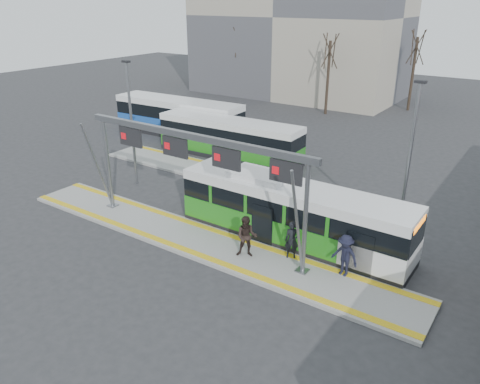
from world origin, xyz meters
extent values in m
plane|color=#2D2D30|center=(0.00, 0.00, 0.00)|extent=(120.00, 120.00, 0.00)
cube|color=gray|center=(0.00, 0.00, 0.07)|extent=(22.00, 3.00, 0.15)
cube|color=gray|center=(-4.00, 8.00, 0.07)|extent=(20.00, 3.00, 0.15)
cube|color=yellow|center=(0.00, 1.15, 0.16)|extent=(22.00, 0.35, 0.02)
cube|color=yellow|center=(0.00, -1.15, 0.16)|extent=(22.00, 0.35, 0.02)
cube|color=yellow|center=(-4.00, 9.15, 0.16)|extent=(20.00, 0.35, 0.02)
cylinder|color=slate|center=(-6.50, 0.30, 2.67)|extent=(0.20, 0.20, 5.05)
cube|color=slate|center=(-6.50, 0.30, 0.18)|extent=(0.50, 0.50, 0.06)
cylinder|color=slate|center=(-6.50, -0.40, 2.67)|extent=(0.12, 1.46, 4.90)
cylinder|color=slate|center=(5.50, 0.30, 2.67)|extent=(0.20, 0.20, 5.05)
cube|color=slate|center=(5.50, 0.30, 0.18)|extent=(0.50, 0.50, 0.06)
cylinder|color=slate|center=(5.50, -0.40, 2.67)|extent=(0.12, 1.46, 4.90)
cube|color=slate|center=(-0.50, 0.30, 5.20)|extent=(13.00, 0.25, 0.30)
cube|color=black|center=(-4.50, 0.30, 4.50)|extent=(1.50, 0.12, 0.95)
cube|color=red|center=(-4.95, 0.23, 4.50)|extent=(0.32, 0.02, 0.32)
cube|color=black|center=(-1.50, 0.30, 4.50)|extent=(1.50, 0.12, 0.95)
cube|color=red|center=(-1.95, 0.23, 4.50)|extent=(0.32, 0.02, 0.32)
cube|color=black|center=(1.50, 0.30, 4.50)|extent=(1.50, 0.12, 0.95)
cube|color=red|center=(1.05, 0.23, 4.50)|extent=(0.32, 0.02, 0.32)
cube|color=black|center=(4.50, 0.30, 4.50)|extent=(1.50, 0.12, 0.95)
cube|color=red|center=(4.05, 0.23, 4.50)|extent=(0.32, 0.02, 0.32)
cube|color=#A19886|center=(-14.00, 36.00, 9.00)|extent=(24.00, 12.00, 18.00)
cube|color=black|center=(3.68, 2.67, 0.17)|extent=(11.60, 2.52, 0.34)
cube|color=#21791A|center=(3.68, 2.67, 0.89)|extent=(11.60, 2.52, 1.11)
cube|color=black|center=(3.68, 2.67, 1.93)|extent=(11.60, 2.44, 0.97)
cube|color=white|center=(3.68, 2.67, 2.66)|extent=(11.60, 2.52, 0.48)
cube|color=orange|center=(9.47, 2.64, 2.56)|extent=(0.06, 1.72, 0.27)
cube|color=white|center=(1.75, 2.68, 3.04)|extent=(2.91, 1.74, 0.29)
cylinder|color=black|center=(-0.38, 1.60, 0.48)|extent=(0.97, 0.29, 0.97)
cylinder|color=black|center=(-0.37, 3.77, 0.48)|extent=(0.97, 0.29, 0.97)
cylinder|color=black|center=(7.15, 1.57, 0.48)|extent=(0.97, 0.29, 0.97)
cylinder|color=black|center=(7.16, 3.73, 0.48)|extent=(0.97, 0.29, 0.97)
cube|color=black|center=(-6.46, 11.56, 0.16)|extent=(11.34, 2.78, 0.33)
cube|color=#21791A|center=(-6.46, 11.56, 0.87)|extent=(11.34, 2.78, 1.08)
cube|color=black|center=(-6.46, 11.56, 1.88)|extent=(11.34, 2.71, 0.94)
cube|color=white|center=(-6.46, 11.56, 2.58)|extent=(11.34, 2.78, 0.47)
cylinder|color=black|center=(-10.36, 10.37, 0.47)|extent=(0.95, 0.31, 0.94)
cylinder|color=black|center=(-10.44, 12.47, 0.47)|extent=(0.95, 0.31, 0.94)
cylinder|color=black|center=(-3.04, 10.62, 0.47)|extent=(0.95, 0.31, 0.94)
cylinder|color=black|center=(-3.12, 12.72, 0.47)|extent=(0.95, 0.31, 0.94)
cube|color=black|center=(-13.44, 13.84, 0.18)|extent=(11.91, 3.16, 0.36)
cube|color=#1C4DA8|center=(-13.44, 13.84, 0.95)|extent=(11.91, 3.16, 1.18)
cube|color=black|center=(-13.44, 13.84, 2.05)|extent=(11.91, 3.08, 1.03)
cube|color=white|center=(-13.44, 13.84, 2.82)|extent=(11.91, 3.16, 0.51)
cylinder|color=black|center=(-17.51, 12.49, 0.51)|extent=(1.04, 0.35, 1.03)
cylinder|color=black|center=(-17.62, 14.81, 0.51)|extent=(1.04, 0.35, 1.03)
cylinder|color=black|center=(-9.85, 12.85, 0.51)|extent=(1.04, 0.35, 1.03)
cylinder|color=black|center=(-9.95, 15.16, 0.51)|extent=(1.04, 0.35, 1.03)
imported|color=black|center=(4.53, 1.06, 1.02)|extent=(0.76, 0.67, 1.75)
imported|color=black|center=(2.80, 0.01, 1.13)|extent=(1.19, 1.09, 1.96)
imported|color=black|center=(7.05, 1.05, 1.08)|extent=(1.30, 0.87, 1.87)
cylinder|color=#382B21|center=(-6.40, 28.22, 3.57)|extent=(0.28, 0.28, 7.14)
cylinder|color=#382B21|center=(0.04, 34.67, 3.67)|extent=(0.28, 0.28, 7.35)
cylinder|color=#382B21|center=(-18.62, 30.68, 3.59)|extent=(0.28, 0.28, 7.18)
cylinder|color=slate|center=(-8.10, 3.70, 3.81)|extent=(0.16, 0.16, 7.61)
cube|color=black|center=(-8.10, 3.70, 7.61)|extent=(0.50, 0.25, 0.12)
cylinder|color=slate|center=(7.91, 5.83, 3.84)|extent=(0.16, 0.16, 7.68)
cube|color=black|center=(7.91, 5.83, 7.68)|extent=(0.50, 0.25, 0.12)
camera|label=1|loc=(13.06, -15.44, 11.11)|focal=35.00mm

